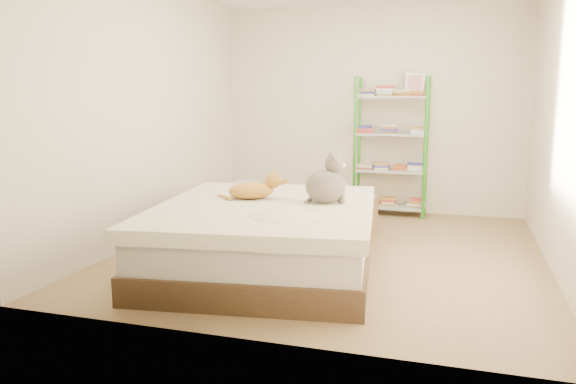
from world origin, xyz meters
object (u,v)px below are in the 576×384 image
at_px(orange_cat, 251,188).
at_px(white_bin, 246,195).
at_px(grey_cat, 326,179).
at_px(bed, 266,236).
at_px(cardboard_box, 349,214).
at_px(shelf_unit, 391,147).

relative_size(orange_cat, white_bin, 1.18).
xyz_separation_m(orange_cat, grey_cat, (0.67, -0.00, 0.11)).
bearing_deg(bed, white_bin, 107.41).
distance_m(cardboard_box, white_bin, 1.74).
height_order(grey_cat, cardboard_box, grey_cat).
relative_size(cardboard_box, white_bin, 1.41).
xyz_separation_m(shelf_unit, white_bin, (-1.83, -0.24, -0.66)).
xyz_separation_m(orange_cat, white_bin, (-0.91, 2.18, -0.47)).
xyz_separation_m(cardboard_box, white_bin, (-1.53, 0.85, -0.01)).
bearing_deg(orange_cat, grey_cat, -27.09).
distance_m(bed, shelf_unit, 2.76).
relative_size(shelf_unit, white_bin, 4.40).
bearing_deg(cardboard_box, white_bin, 151.97).
bearing_deg(white_bin, shelf_unit, 7.35).
xyz_separation_m(bed, shelf_unit, (0.72, 2.60, 0.56)).
bearing_deg(shelf_unit, white_bin, -172.65).
height_order(orange_cat, grey_cat, grey_cat).
distance_m(orange_cat, cardboard_box, 1.55).
bearing_deg(bed, orange_cat, 130.68).
xyz_separation_m(bed, white_bin, (-1.11, 2.36, -0.09)).
bearing_deg(shelf_unit, bed, -105.49).
relative_size(bed, orange_cat, 5.20).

